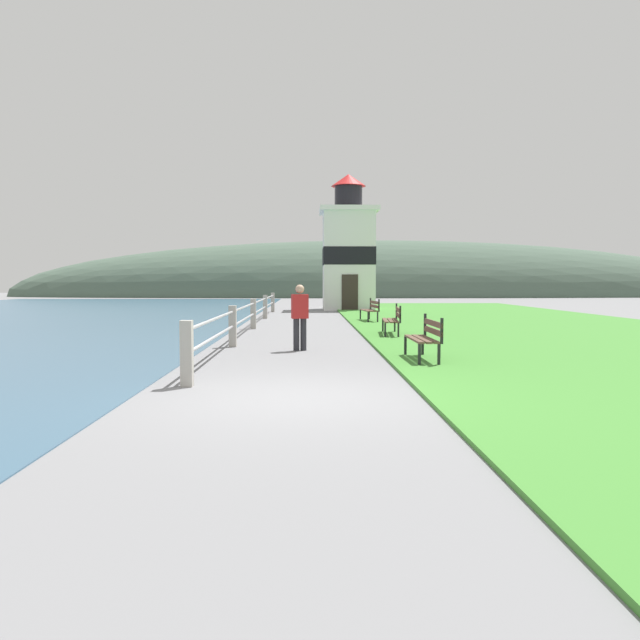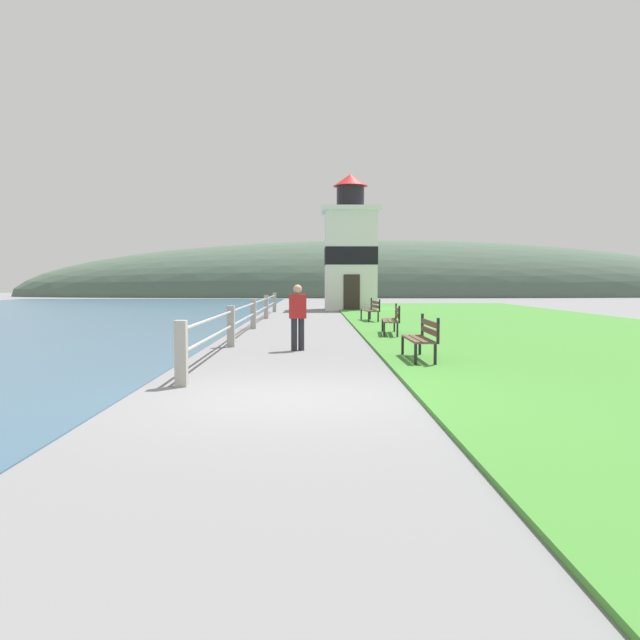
% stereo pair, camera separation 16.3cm
% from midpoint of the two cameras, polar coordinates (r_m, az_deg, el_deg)
% --- Properties ---
extents(ground_plane, '(160.00, 160.00, 0.00)m').
position_cam_midpoint_polar(ground_plane, '(8.75, -2.84, -7.16)').
color(ground_plane, slate).
extents(grass_verge, '(12.00, 42.99, 0.06)m').
position_cam_midpoint_polar(grass_verge, '(24.18, 17.04, -0.38)').
color(grass_verge, '#428433').
rests_on(grass_verge, ground_plane).
extents(seawall_railing, '(0.18, 23.54, 1.03)m').
position_cam_midpoint_polar(seawall_railing, '(21.39, -6.33, 0.80)').
color(seawall_railing, '#A8A399').
rests_on(seawall_railing, ground_plane).
extents(park_bench_near, '(0.49, 1.66, 0.94)m').
position_cam_midpoint_polar(park_bench_near, '(12.67, 9.28, -1.42)').
color(park_bench_near, brown).
rests_on(park_bench_near, ground_plane).
extents(park_bench_midway, '(0.63, 1.97, 0.94)m').
position_cam_midpoint_polar(park_bench_midway, '(18.56, 6.47, 0.18)').
color(park_bench_midway, brown).
rests_on(park_bench_midway, ground_plane).
extents(park_bench_far, '(0.63, 1.77, 0.94)m').
position_cam_midpoint_polar(park_bench_far, '(24.83, 4.50, 1.04)').
color(park_bench_far, brown).
rests_on(park_bench_far, ground_plane).
extents(lighthouse, '(3.29, 3.29, 7.68)m').
position_cam_midpoint_polar(lighthouse, '(35.79, 2.47, 6.23)').
color(lighthouse, white).
rests_on(lighthouse, ground_plane).
extents(person_strolling, '(0.41, 0.28, 1.55)m').
position_cam_midpoint_polar(person_strolling, '(14.59, -2.17, 0.47)').
color(person_strolling, '#28282D').
rests_on(person_strolling, ground_plane).
extents(distant_hillside, '(80.00, 16.00, 12.00)m').
position_cam_midpoint_polar(distant_hillside, '(67.72, 5.48, 2.17)').
color(distant_hillside, '#475B4C').
rests_on(distant_hillside, ground_plane).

